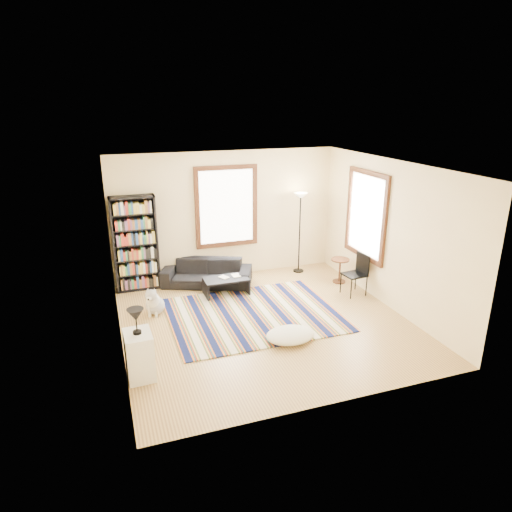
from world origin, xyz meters
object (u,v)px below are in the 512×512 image
object	(u,v)px
floor_lamp	(300,233)
side_table	(340,271)
white_cabinet	(139,355)
bookshelf	(135,244)
coffee_table	(226,286)
floor_cushion	(290,335)
dog	(155,300)
folding_chair	(354,275)
sofa	(207,273)

from	to	relation	value
floor_lamp	side_table	distance (m)	1.26
floor_lamp	side_table	xyz separation A→B (m)	(0.57, -0.91, -0.66)
floor_lamp	white_cabinet	world-z (taller)	floor_lamp
bookshelf	white_cabinet	bearing A→B (deg)	-95.11
coffee_table	floor_lamp	distance (m)	2.22
bookshelf	floor_lamp	world-z (taller)	bookshelf
bookshelf	floor_cushion	distance (m)	3.88
floor_lamp	dog	bearing A→B (deg)	-161.69
folding_chair	side_table	bearing A→B (deg)	79.80
sofa	dog	xyz separation A→B (m)	(-1.25, -1.04, -0.00)
coffee_table	side_table	distance (m)	2.54
side_table	floor_cushion	bearing A→B (deg)	-135.31
floor_cushion	white_cabinet	xyz separation A→B (m)	(-2.46, -0.24, 0.25)
bookshelf	coffee_table	world-z (taller)	bookshelf
white_cabinet	coffee_table	bearing A→B (deg)	49.08
bookshelf	dog	bearing A→B (deg)	-82.42
sofa	coffee_table	distance (m)	0.69
white_cabinet	folding_chair	bearing A→B (deg)	17.65
floor_cushion	side_table	distance (m)	2.88
bookshelf	floor_cushion	bearing A→B (deg)	-55.09
floor_cushion	floor_lamp	bearing A→B (deg)	63.35
side_table	dog	size ratio (longest dim) A/B	0.98
sofa	floor_cushion	world-z (taller)	sofa
sofa	coffee_table	world-z (taller)	sofa
sofa	bookshelf	bearing A→B (deg)	-167.36
floor_lamp	white_cabinet	bearing A→B (deg)	-141.08
floor_lamp	folding_chair	world-z (taller)	floor_lamp
white_cabinet	sofa	bearing A→B (deg)	58.74
coffee_table	side_table	world-z (taller)	side_table
sofa	side_table	distance (m)	2.90
dog	floor_cushion	bearing A→B (deg)	-17.01
coffee_table	floor_lamp	xyz separation A→B (m)	(1.96, 0.73, 0.75)
sofa	bookshelf	size ratio (longest dim) A/B	0.95
sofa	folding_chair	size ratio (longest dim) A/B	2.20
bookshelf	folding_chair	distance (m)	4.54
folding_chair	floor_lamp	bearing A→B (deg)	102.38
floor_cushion	side_table	size ratio (longest dim) A/B	1.54
floor_cushion	white_cabinet	distance (m)	2.48
side_table	white_cabinet	bearing A→B (deg)	-153.29
sofa	floor_cushion	bearing A→B (deg)	-51.92
coffee_table	side_table	xyz separation A→B (m)	(2.53, -0.17, 0.09)
floor_cushion	folding_chair	world-z (taller)	folding_chair
floor_lamp	bookshelf	bearing A→B (deg)	177.32
coffee_table	white_cabinet	distance (m)	3.14
bookshelf	side_table	size ratio (longest dim) A/B	3.70
coffee_table	dog	world-z (taller)	dog
floor_cushion	bookshelf	bearing A→B (deg)	124.91
bookshelf	coffee_table	distance (m)	2.07
sofa	folding_chair	world-z (taller)	folding_chair
bookshelf	side_table	world-z (taller)	bookshelf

